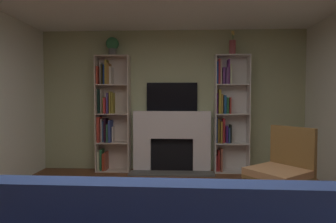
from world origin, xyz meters
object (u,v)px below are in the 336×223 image
object	(u,v)px
fireplace	(172,140)
bookshelf_right	(227,112)
potted_plant	(112,45)
armchair	(283,167)
tv	(172,97)
vase_with_flowers	(232,47)
bookshelf_left	(109,114)

from	to	relation	value
fireplace	bookshelf_right	distance (m)	1.15
potted_plant	armchair	size ratio (longest dim) A/B	0.34
potted_plant	armchair	distance (m)	3.55
tv	vase_with_flowers	xyz separation A→B (m)	(1.10, -0.12, 0.91)
bookshelf_right	tv	bearing A→B (deg)	176.04
bookshelf_right	fireplace	bearing A→B (deg)	179.97
vase_with_flowers	armchair	bearing A→B (deg)	-81.69
tv	vase_with_flowers	bearing A→B (deg)	-6.24
bookshelf_right	bookshelf_left	bearing A→B (deg)	-179.83
armchair	bookshelf_right	bearing A→B (deg)	100.33
potted_plant	vase_with_flowers	size ratio (longest dim) A/B	0.79
fireplace	bookshelf_left	xyz separation A→B (m)	(-1.17, -0.01, 0.49)
fireplace	vase_with_flowers	world-z (taller)	vase_with_flowers
fireplace	armchair	world-z (taller)	fireplace
bookshelf_left	tv	bearing A→B (deg)	3.77
bookshelf_left	vase_with_flowers	size ratio (longest dim) A/B	4.97
fireplace	vase_with_flowers	distance (m)	2.04
armchair	potted_plant	bearing A→B (deg)	143.50
fireplace	bookshelf_right	world-z (taller)	bookshelf_right
bookshelf_right	armchair	world-z (taller)	bookshelf_right
tv	potted_plant	xyz separation A→B (m)	(-1.10, -0.12, 0.95)
potted_plant	bookshelf_right	bearing A→B (deg)	1.33
tv	vase_with_flowers	distance (m)	1.43
tv	armchair	distance (m)	2.52
armchair	tv	bearing A→B (deg)	125.09
potted_plant	bookshelf_left	bearing A→B (deg)	150.74
potted_plant	tv	bearing A→B (deg)	6.24
bookshelf_left	armchair	bearing A→B (deg)	-36.30
potted_plant	armchair	bearing A→B (deg)	-36.50
potted_plant	armchair	xyz separation A→B (m)	(2.46, -1.82, -1.80)
fireplace	armchair	distance (m)	2.32
potted_plant	vase_with_flowers	distance (m)	2.20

